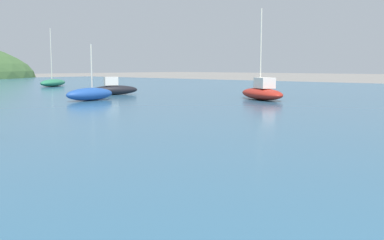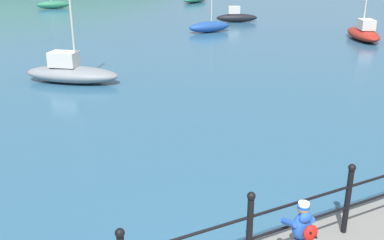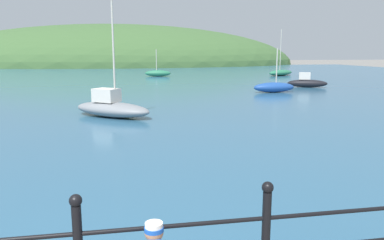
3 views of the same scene
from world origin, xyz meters
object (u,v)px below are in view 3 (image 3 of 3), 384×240
Objects in this scene: boat_far_left at (111,107)px; boat_red_dinghy at (281,73)px; boat_mid_harbor at (158,73)px; boat_far_right at (307,82)px; boat_nearest_quay at (274,87)px.

boat_red_dinghy reaches higher than boat_far_left.
boat_mid_harbor is 0.96× the size of boat_far_right.
boat_nearest_quay is 11.44m from boat_far_left.
boat_far_right is (8.86, -12.79, 0.01)m from boat_mid_harbor.
boat_mid_harbor is 16.30m from boat_nearest_quay.
boat_nearest_quay is at bearing -70.52° from boat_mid_harbor.
boat_mid_harbor is at bearing 175.95° from boat_red_dinghy.
boat_far_right is (12.62, 9.37, -0.03)m from boat_far_left.
boat_nearest_quay reaches higher than boat_mid_harbor.
boat_nearest_quay is at bearing -143.00° from boat_far_right.
boat_far_right is at bearing 36.61° from boat_far_left.
boat_far_left is at bearing -143.39° from boat_far_right.
boat_far_right is at bearing 37.00° from boat_nearest_quay.
boat_mid_harbor is at bearing 124.70° from boat_far_right.
boat_nearest_quay is 0.62× the size of boat_far_left.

